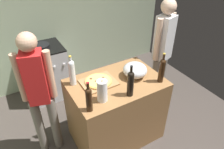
# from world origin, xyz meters

# --- Properties ---
(ground_plane) EXTENTS (4.35, 3.04, 0.02)m
(ground_plane) POSITION_xyz_m (0.00, 1.22, -0.01)
(ground_plane) COLOR #3F3833
(kitchen_wall_rear) EXTENTS (4.35, 0.10, 2.60)m
(kitchen_wall_rear) POSITION_xyz_m (0.00, 2.49, 1.30)
(kitchen_wall_rear) COLOR #99A889
(kitchen_wall_rear) RESTS_ON ground_plane
(counter) EXTENTS (1.12, 0.76, 0.92)m
(counter) POSITION_xyz_m (0.21, 0.75, 0.46)
(counter) COLOR olive
(counter) RESTS_ON ground_plane
(cutting_board) EXTENTS (0.40, 0.32, 0.02)m
(cutting_board) POSITION_xyz_m (0.02, 0.84, 0.93)
(cutting_board) COLOR #9E7247
(cutting_board) RESTS_ON counter
(pizza) EXTENTS (0.31, 0.31, 0.03)m
(pizza) POSITION_xyz_m (0.02, 0.84, 0.95)
(pizza) COLOR tan
(pizza) RESTS_ON cutting_board
(mixing_bowl) EXTENTS (0.29, 0.29, 0.18)m
(mixing_bowl) POSITION_xyz_m (0.47, 0.74, 1.00)
(mixing_bowl) COLOR #B2B2B7
(mixing_bowl) RESTS_ON counter
(paper_towel_roll) EXTENTS (0.11, 0.11, 0.25)m
(paper_towel_roll) POSITION_xyz_m (-0.08, 0.55, 1.04)
(paper_towel_roll) COLOR white
(paper_towel_roll) RESTS_ON counter
(wine_bottle_clear) EXTENTS (0.07, 0.07, 0.38)m
(wine_bottle_clear) POSITION_xyz_m (0.67, 0.51, 1.08)
(wine_bottle_clear) COLOR #331E0F
(wine_bottle_clear) RESTS_ON counter
(wine_bottle_amber) EXTENTS (0.07, 0.07, 0.37)m
(wine_bottle_amber) POSITION_xyz_m (0.22, 0.48, 1.08)
(wine_bottle_amber) COLOR black
(wine_bottle_amber) RESTS_ON counter
(wine_bottle_green) EXTENTS (0.06, 0.06, 0.34)m
(wine_bottle_green) POSITION_xyz_m (-0.26, 0.48, 1.07)
(wine_bottle_green) COLOR #331E0F
(wine_bottle_green) RESTS_ON counter
(wine_bottle_dark) EXTENTS (0.07, 0.07, 0.37)m
(wine_bottle_dark) POSITION_xyz_m (-0.24, 0.98, 1.09)
(wine_bottle_dark) COLOR silver
(wine_bottle_dark) RESTS_ON counter
(stove) EXTENTS (0.60, 0.58, 0.95)m
(stove) POSITION_xyz_m (-0.32, 2.09, 0.46)
(stove) COLOR #B7B7BC
(stove) RESTS_ON ground_plane
(person_in_stripes) EXTENTS (0.37, 0.26, 1.63)m
(person_in_stripes) POSITION_xyz_m (-0.63, 1.01, 0.94)
(person_in_stripes) COLOR slate
(person_in_stripes) RESTS_ON ground_plane
(person_in_red) EXTENTS (0.38, 0.26, 1.70)m
(person_in_red) POSITION_xyz_m (1.15, 1.02, 0.99)
(person_in_red) COLOR slate
(person_in_red) RESTS_ON ground_plane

